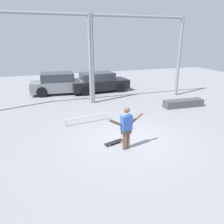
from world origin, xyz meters
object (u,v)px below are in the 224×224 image
at_px(grind_rail, 86,118).
at_px(parked_car_black, 99,82).
at_px(skateboarder, 126,126).
at_px(parked_car_grey, 60,84).
at_px(grind_box, 183,103).
at_px(skateboard, 114,142).

distance_m(grind_rail, parked_car_black, 6.49).
xyz_separation_m(skateboarder, grind_rail, (-0.83, 3.01, -0.62)).
distance_m(grind_rail, parked_car_grey, 6.44).
bearing_deg(grind_box, skateboard, -150.07).
relative_size(skateboard, parked_car_black, 0.19).
height_order(skateboarder, parked_car_grey, skateboarder).
bearing_deg(parked_car_black, skateboard, -105.59).
relative_size(grind_rail, parked_car_grey, 0.56).
xyz_separation_m(grind_box, parked_car_black, (-3.67, 5.35, 0.49)).
bearing_deg(parked_car_grey, skateboarder, -77.51).
xyz_separation_m(skateboarder, grind_box, (5.21, 3.68, -0.68)).
distance_m(grind_box, grind_rail, 6.08).
xyz_separation_m(grind_rail, parked_car_grey, (-0.49, 6.40, 0.46)).
distance_m(skateboarder, parked_car_black, 9.17).
height_order(grind_box, parked_car_grey, parked_car_grey).
bearing_deg(parked_car_grey, parked_car_black, -3.05).
bearing_deg(skateboard, parked_car_black, 60.42).
bearing_deg(grind_box, grind_rail, -173.65).
bearing_deg(parked_car_grey, skateboard, -78.84).
xyz_separation_m(skateboard, parked_car_black, (1.82, 8.51, 0.63)).
height_order(skateboard, grind_box, grind_box).
bearing_deg(skateboarder, parked_car_black, 68.80).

